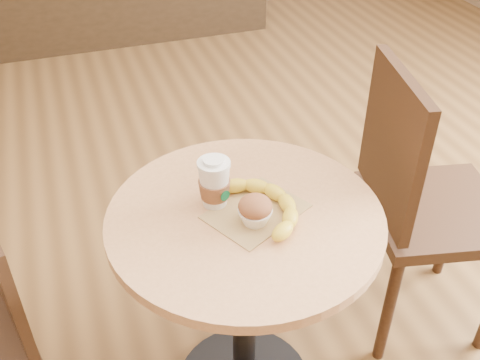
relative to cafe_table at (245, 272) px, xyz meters
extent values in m
cylinder|color=black|center=(0.00, 0.00, -0.16)|extent=(0.07, 0.07, 0.72)
cylinder|color=tan|center=(0.00, 0.00, 0.20)|extent=(0.72, 0.72, 0.03)
cylinder|color=#372113|center=(-0.67, 0.27, -0.34)|extent=(0.03, 0.03, 0.41)
cube|color=#372113|center=(-0.62, 0.12, 0.09)|extent=(0.11, 0.34, 0.38)
cube|color=#372113|center=(0.71, 0.10, -0.05)|extent=(0.52, 0.52, 0.04)
cylinder|color=#372113|center=(0.93, 0.24, -0.29)|extent=(0.04, 0.04, 0.49)
cylinder|color=#372113|center=(0.49, -0.04, -0.29)|extent=(0.04, 0.04, 0.49)
cylinder|color=#372113|center=(0.57, 0.32, -0.29)|extent=(0.04, 0.04, 0.49)
cube|color=#372113|center=(0.52, 0.14, 0.23)|extent=(0.12, 0.41, 0.46)
cube|color=#A2804E|center=(0.03, 0.00, 0.21)|extent=(0.30, 0.27, 0.00)
cylinder|color=white|center=(-0.06, 0.07, 0.34)|extent=(0.08, 0.08, 0.01)
cylinder|color=white|center=(-0.06, 0.07, 0.35)|extent=(0.05, 0.05, 0.01)
cylinder|color=#074C27|center=(-0.04, 0.03, 0.26)|extent=(0.03, 0.01, 0.03)
ellipsoid|color=brown|center=(0.01, -0.04, 0.26)|extent=(0.08, 0.08, 0.06)
ellipsoid|color=#FDEACA|center=(0.01, -0.04, 0.28)|extent=(0.03, 0.03, 0.02)
camera|label=1|loc=(-0.37, -1.04, 1.13)|focal=42.00mm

